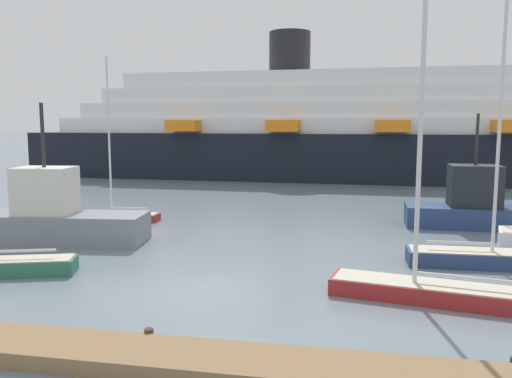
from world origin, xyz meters
name	(u,v)px	position (x,y,z in m)	size (l,w,h in m)	color
ground_plane	(202,291)	(0.00, 0.00, 0.00)	(600.00, 600.00, 0.00)	slate
dock_pier	(134,356)	(0.00, -5.77, 0.22)	(22.61, 1.99, 0.52)	olive
sailboat_0	(118,213)	(-8.95, 11.97, 0.47)	(5.10, 1.31, 9.88)	maroon
sailboat_1	(480,254)	(10.47, 5.21, 0.51)	(5.89, 1.66, 10.83)	navy
sailboat_2	(430,285)	(7.85, 0.44, 0.53)	(6.83, 2.75, 11.08)	maroon
sailboat_3	(2,263)	(-8.22, 0.36, 0.48)	(5.64, 2.92, 9.47)	#2D6B51
fishing_boat_0	(53,217)	(-9.51, 5.97, 1.24)	(9.22, 3.53, 6.91)	gray
fishing_boat_1	(478,207)	(12.24, 13.85, 1.20)	(8.31, 2.94, 6.46)	navy
cruise_ship	(440,132)	(13.81, 39.34, 5.02)	(88.73, 16.10, 15.64)	black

